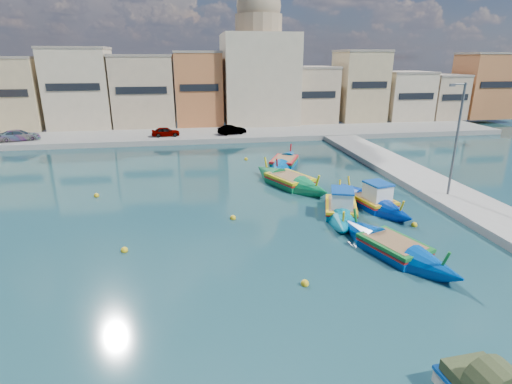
{
  "coord_description": "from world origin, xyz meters",
  "views": [
    {
      "loc": [
        0.08,
        -17.66,
        9.51
      ],
      "look_at": [
        4.0,
        6.0,
        1.4
      ],
      "focal_mm": 28.0,
      "sensor_mm": 36.0,
      "label": 1
    }
  ],
  "objects_px": {
    "luzzu_green": "(289,182)",
    "luzzu_cyan_mid": "(284,163)",
    "church_block": "(259,66)",
    "luzzu_turquoise_cabin": "(341,209)",
    "luzzu_blue_cabin": "(372,202)",
    "luzzu_cyan_south": "(393,249)",
    "quay_street_lamp": "(456,140)"
  },
  "relations": [
    {
      "from": "church_block",
      "to": "luzzu_cyan_south",
      "type": "distance_m",
      "value": 41.59
    },
    {
      "from": "luzzu_blue_cabin",
      "to": "luzzu_cyan_south",
      "type": "xyz_separation_m",
      "value": [
        -1.91,
        -6.58,
        -0.07
      ]
    },
    {
      "from": "luzzu_turquoise_cabin",
      "to": "luzzu_cyan_south",
      "type": "distance_m",
      "value": 5.79
    },
    {
      "from": "luzzu_cyan_south",
      "to": "quay_street_lamp",
      "type": "bearing_deg",
      "value": 42.21
    },
    {
      "from": "quay_street_lamp",
      "to": "luzzu_green",
      "type": "xyz_separation_m",
      "value": [
        -9.93,
        5.24,
        -4.04
      ]
    },
    {
      "from": "luzzu_green",
      "to": "church_block",
      "type": "bearing_deg",
      "value": 85.05
    },
    {
      "from": "luzzu_turquoise_cabin",
      "to": "luzzu_cyan_mid",
      "type": "distance_m",
      "value": 12.22
    },
    {
      "from": "church_block",
      "to": "luzzu_blue_cabin",
      "type": "relative_size",
      "value": 2.39
    },
    {
      "from": "quay_street_lamp",
      "to": "luzzu_blue_cabin",
      "type": "xyz_separation_m",
      "value": [
        -5.57,
        -0.2,
        -4.0
      ]
    },
    {
      "from": "church_block",
      "to": "luzzu_cyan_south",
      "type": "height_order",
      "value": "church_block"
    },
    {
      "from": "luzzu_blue_cabin",
      "to": "luzzu_cyan_mid",
      "type": "relative_size",
      "value": 0.94
    },
    {
      "from": "luzzu_turquoise_cabin",
      "to": "luzzu_cyan_mid",
      "type": "height_order",
      "value": "luzzu_turquoise_cabin"
    },
    {
      "from": "luzzu_cyan_mid",
      "to": "luzzu_blue_cabin",
      "type": "bearing_deg",
      "value": -73.43
    },
    {
      "from": "luzzu_green",
      "to": "luzzu_cyan_mid",
      "type": "bearing_deg",
      "value": 80.59
    },
    {
      "from": "luzzu_cyan_south",
      "to": "luzzu_blue_cabin",
      "type": "bearing_deg",
      "value": 73.82
    },
    {
      "from": "luzzu_green",
      "to": "luzzu_cyan_south",
      "type": "bearing_deg",
      "value": -78.45
    },
    {
      "from": "church_block",
      "to": "luzzu_green",
      "type": "height_order",
      "value": "church_block"
    },
    {
      "from": "luzzu_cyan_mid",
      "to": "luzzu_green",
      "type": "relative_size",
      "value": 0.94
    },
    {
      "from": "luzzu_blue_cabin",
      "to": "luzzu_cyan_mid",
      "type": "distance_m",
      "value": 11.86
    },
    {
      "from": "luzzu_cyan_south",
      "to": "luzzu_cyan_mid",
      "type": "bearing_deg",
      "value": 94.69
    },
    {
      "from": "luzzu_cyan_south",
      "to": "luzzu_green",
      "type": "bearing_deg",
      "value": 101.55
    },
    {
      "from": "church_block",
      "to": "luzzu_cyan_mid",
      "type": "relative_size",
      "value": 2.25
    },
    {
      "from": "luzzu_cyan_mid",
      "to": "luzzu_green",
      "type": "distance_m",
      "value": 6.01
    },
    {
      "from": "luzzu_blue_cabin",
      "to": "luzzu_turquoise_cabin",
      "type": "bearing_deg",
      "value": -162.08
    },
    {
      "from": "luzzu_turquoise_cabin",
      "to": "luzzu_green",
      "type": "relative_size",
      "value": 0.96
    },
    {
      "from": "luzzu_cyan_mid",
      "to": "luzzu_cyan_south",
      "type": "xyz_separation_m",
      "value": [
        1.47,
        -17.95,
        0.01
      ]
    },
    {
      "from": "quay_street_lamp",
      "to": "luzzu_turquoise_cabin",
      "type": "relative_size",
      "value": 0.93
    },
    {
      "from": "luzzu_green",
      "to": "luzzu_turquoise_cabin",
      "type": "bearing_deg",
      "value": -73.72
    },
    {
      "from": "church_block",
      "to": "luzzu_turquoise_cabin",
      "type": "distance_m",
      "value": 35.95
    },
    {
      "from": "quay_street_lamp",
      "to": "luzzu_turquoise_cabin",
      "type": "distance_m",
      "value": 9.1
    },
    {
      "from": "church_block",
      "to": "luzzu_cyan_south",
      "type": "xyz_separation_m",
      "value": [
        -0.03,
        -40.78,
        -8.14
      ]
    },
    {
      "from": "luzzu_blue_cabin",
      "to": "church_block",
      "type": "bearing_deg",
      "value": 93.14
    }
  ]
}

